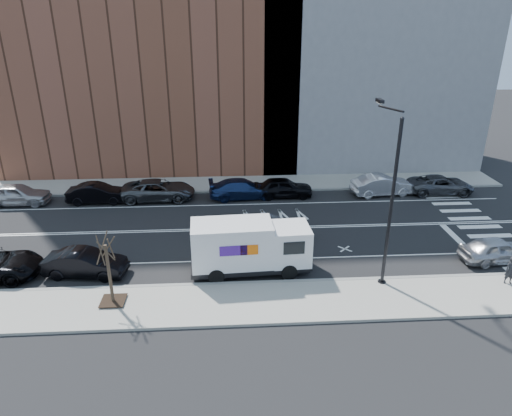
{
  "coord_description": "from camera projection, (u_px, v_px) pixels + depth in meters",
  "views": [
    {
      "loc": [
        -1.05,
        -27.96,
        13.36
      ],
      "look_at": [
        0.69,
        0.25,
        1.4
      ],
      "focal_mm": 32.0,
      "sensor_mm": 36.0,
      "label": 1
    }
  ],
  "objects": [
    {
      "name": "far_parked_a",
      "position": [
        17.0,
        194.0,
        34.66
      ],
      "size": [
        4.81,
        1.95,
        1.64
      ],
      "primitive_type": "imported",
      "rotation": [
        0.0,
        0.0,
        1.57
      ],
      "color": "#A8A8AD",
      "rests_on": "ground"
    },
    {
      "name": "driving_sedan",
      "position": [
        270.0,
        230.0,
        28.98
      ],
      "size": [
        4.86,
        2.02,
        1.57
      ],
      "primitive_type": "imported",
      "rotation": [
        0.0,
        0.0,
        1.49
      ],
      "color": "#ADADB1",
      "rests_on": "ground"
    },
    {
      "name": "crosswalk",
      "position": [
        474.0,
        222.0,
        31.87
      ],
      "size": [
        3.0,
        14.0,
        0.01
      ],
      "primitive_type": null,
      "color": "white",
      "rests_on": "ground"
    },
    {
      "name": "ground",
      "position": [
        246.0,
        229.0,
        30.97
      ],
      "size": [
        120.0,
        120.0,
        0.0
      ],
      "primitive_type": "plane",
      "color": "black",
      "rests_on": "ground"
    },
    {
      "name": "far_parked_f",
      "position": [
        382.0,
        185.0,
        36.55
      ],
      "size": [
        5.14,
        2.32,
        1.64
      ],
      "primitive_type": "imported",
      "rotation": [
        0.0,
        0.0,
        1.69
      ],
      "color": "silver",
      "rests_on": "ground"
    },
    {
      "name": "sidewalk_near",
      "position": [
        253.0,
        303.0,
        22.85
      ],
      "size": [
        44.0,
        3.6,
        0.15
      ],
      "primitive_type": "cube",
      "color": "gray",
      "rests_on": "ground"
    },
    {
      "name": "street_tree",
      "position": [
        110.0,
        280.0,
        22.28
      ],
      "size": [
        1.2,
        1.2,
        3.75
      ],
      "color": "black",
      "rests_on": "ground"
    },
    {
      "name": "streetlight",
      "position": [
        389.0,
        193.0,
        23.03
      ],
      "size": [
        0.44,
        4.02,
        9.34
      ],
      "color": "black",
      "rests_on": "ground"
    },
    {
      "name": "far_parked_b",
      "position": [
        98.0,
        193.0,
        35.04
      ],
      "size": [
        4.57,
        1.6,
        1.51
      ],
      "primitive_type": "imported",
      "rotation": [
        0.0,
        0.0,
        1.57
      ],
      "color": "black",
      "rests_on": "ground"
    },
    {
      "name": "bldg_brick",
      "position": [
        148.0,
        44.0,
        40.56
      ],
      "size": [
        26.0,
        10.0,
        22.0
      ],
      "primitive_type": "cube",
      "color": "brown",
      "rests_on": "ground"
    },
    {
      "name": "near_parked_front",
      "position": [
        497.0,
        250.0,
        26.61
      ],
      "size": [
        4.48,
        2.15,
        1.48
      ],
      "primitive_type": "imported",
      "rotation": [
        0.0,
        0.0,
        1.67
      ],
      "color": "#B7B8BC",
      "rests_on": "ground"
    },
    {
      "name": "far_parked_d",
      "position": [
        242.0,
        189.0,
        35.94
      ],
      "size": [
        5.39,
        2.56,
        1.52
      ],
      "primitive_type": "imported",
      "rotation": [
        0.0,
        0.0,
        1.66
      ],
      "color": "navy",
      "rests_on": "ground"
    },
    {
      "name": "bldg_concrete",
      "position": [
        371.0,
        20.0,
        40.92
      ],
      "size": [
        20.0,
        10.0,
        26.0
      ],
      "primitive_type": "cube",
      "color": "slate",
      "rests_on": "ground"
    },
    {
      "name": "sidewalk_far",
      "position": [
        242.0,
        184.0,
        39.02
      ],
      "size": [
        44.0,
        3.6,
        0.15
      ],
      "primitive_type": "cube",
      "color": "gray",
      "rests_on": "ground"
    },
    {
      "name": "far_parked_g",
      "position": [
        441.0,
        185.0,
        36.92
      ],
      "size": [
        5.28,
        2.62,
        1.44
      ],
      "primitive_type": "imported",
      "rotation": [
        0.0,
        0.0,
        1.52
      ],
      "color": "#45474C",
      "rests_on": "ground"
    },
    {
      "name": "near_parked_rear_a",
      "position": [
        85.0,
        263.0,
        25.16
      ],
      "size": [
        4.68,
        2.11,
        1.49
      ],
      "primitive_type": "imported",
      "rotation": [
        0.0,
        0.0,
        1.45
      ],
      "color": "black",
      "rests_on": "ground"
    },
    {
      "name": "curb_far",
      "position": [
        243.0,
        191.0,
        37.37
      ],
      "size": [
        44.0,
        0.25,
        0.17
      ],
      "primitive_type": "cube",
      "color": "gray",
      "rests_on": "ground"
    },
    {
      "name": "far_parked_e",
      "position": [
        283.0,
        187.0,
        36.12
      ],
      "size": [
        4.61,
        1.86,
        1.57
      ],
      "primitive_type": "imported",
      "rotation": [
        0.0,
        0.0,
        1.57
      ],
      "color": "black",
      "rests_on": "ground"
    },
    {
      "name": "far_parked_c",
      "position": [
        158.0,
        190.0,
        35.61
      ],
      "size": [
        5.68,
        2.69,
        1.57
      ],
      "primitive_type": "imported",
      "rotation": [
        0.0,
        0.0,
        1.59
      ],
      "color": "#44464A",
      "rests_on": "ground"
    },
    {
      "name": "fedex_van",
      "position": [
        249.0,
        246.0,
        25.2
      ],
      "size": [
        6.76,
        2.65,
        3.03
      ],
      "rotation": [
        0.0,
        0.0,
        0.05
      ],
      "color": "black",
      "rests_on": "ground"
    },
    {
      "name": "road_markings",
      "position": [
        246.0,
        229.0,
        30.96
      ],
      "size": [
        40.0,
        8.6,
        0.01
      ],
      "primitive_type": null,
      "color": "white",
      "rests_on": "ground"
    },
    {
      "name": "curb_near",
      "position": [
        252.0,
        283.0,
        24.5
      ],
      "size": [
        44.0,
        0.25,
        0.17
      ],
      "primitive_type": "cube",
      "color": "gray",
      "rests_on": "ground"
    },
    {
      "name": "pedestrian",
      "position": [
        511.0,
        270.0,
        24.1
      ],
      "size": [
        0.6,
        0.43,
        1.56
      ],
      "primitive_type": "imported",
      "rotation": [
        0.0,
        0.0,
        -0.1
      ],
      "color": "black",
      "rests_on": "sidewalk_near"
    }
  ]
}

